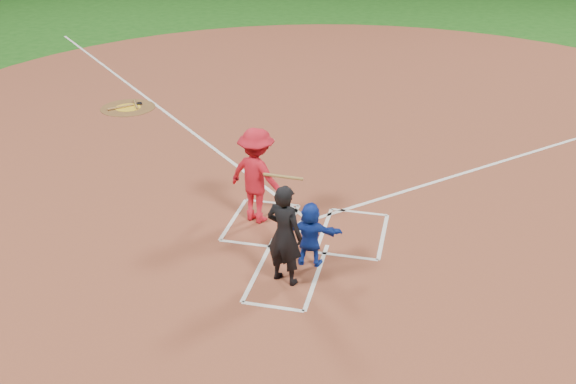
% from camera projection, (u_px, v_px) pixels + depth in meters
% --- Properties ---
extents(ground, '(120.00, 120.00, 0.00)m').
position_uv_depth(ground, '(306.00, 228.00, 13.36)').
color(ground, '#185014').
rests_on(ground, ground).
extents(home_plate_dirt, '(28.00, 28.00, 0.01)m').
position_uv_depth(home_plate_dirt, '(349.00, 128.00, 18.58)').
color(home_plate_dirt, brown).
rests_on(home_plate_dirt, ground).
extents(home_plate, '(0.60, 0.60, 0.02)m').
position_uv_depth(home_plate, '(306.00, 227.00, 13.35)').
color(home_plate, silver).
rests_on(home_plate, home_plate_dirt).
extents(on_deck_circle, '(1.70, 1.70, 0.01)m').
position_uv_depth(on_deck_circle, '(128.00, 108.00, 20.10)').
color(on_deck_circle, brown).
rests_on(on_deck_circle, home_plate_dirt).
extents(on_deck_logo, '(0.80, 0.80, 0.00)m').
position_uv_depth(on_deck_logo, '(128.00, 107.00, 20.10)').
color(on_deck_logo, yellow).
rests_on(on_deck_logo, on_deck_circle).
extents(on_deck_bat_a, '(0.50, 0.75, 0.06)m').
position_uv_depth(on_deck_bat_a, '(136.00, 104.00, 20.27)').
color(on_deck_bat_a, olive).
rests_on(on_deck_bat_a, on_deck_circle).
extents(on_deck_bat_b, '(0.62, 0.66, 0.06)m').
position_uv_depth(on_deck_bat_b, '(120.00, 107.00, 20.04)').
color(on_deck_bat_b, olive).
rests_on(on_deck_bat_b, on_deck_circle).
extents(bat_weight_donut, '(0.19, 0.19, 0.05)m').
position_uv_depth(bat_weight_donut, '(139.00, 103.00, 20.40)').
color(bat_weight_donut, black).
rests_on(bat_weight_donut, on_deck_circle).
extents(catcher, '(1.19, 0.40, 1.27)m').
position_uv_depth(catcher, '(310.00, 234.00, 11.85)').
color(catcher, '#1536AD').
rests_on(catcher, home_plate_dirt).
extents(umpire, '(0.80, 0.65, 1.91)m').
position_uv_depth(umpire, '(284.00, 235.00, 11.21)').
color(umpire, black).
rests_on(umpire, home_plate_dirt).
extents(chalk_markings, '(28.35, 17.32, 0.01)m').
position_uv_depth(chalk_markings, '(345.00, 136.00, 17.95)').
color(chalk_markings, white).
rests_on(chalk_markings, home_plate_dirt).
extents(batter_at_plate, '(1.74, 1.18, 2.05)m').
position_uv_depth(batter_at_plate, '(257.00, 176.00, 13.21)').
color(batter_at_plate, red).
rests_on(batter_at_plate, home_plate_dirt).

